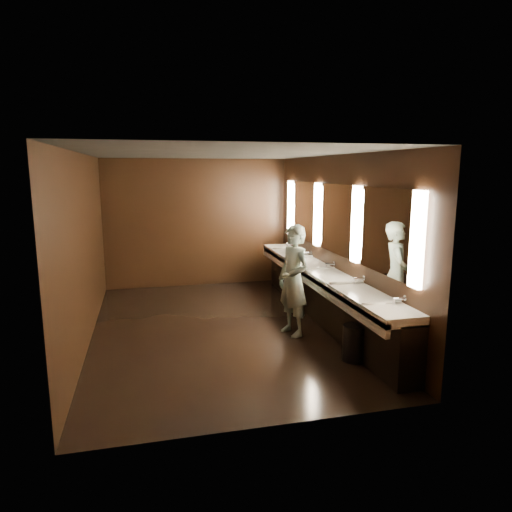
{
  "coord_description": "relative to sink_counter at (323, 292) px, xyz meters",
  "views": [
    {
      "loc": [
        -1.11,
        -7.06,
        2.55
      ],
      "look_at": [
        0.61,
        0.0,
        1.18
      ],
      "focal_mm": 32.0,
      "sensor_mm": 36.0,
      "label": 1
    }
  ],
  "objects": [
    {
      "name": "wall_left",
      "position": [
        -3.79,
        0.0,
        0.9
      ],
      "size": [
        0.02,
        6.0,
        2.8
      ],
      "primitive_type": "cube",
      "color": "black",
      "rests_on": "floor"
    },
    {
      "name": "wall_back",
      "position": [
        -1.79,
        3.0,
        0.9
      ],
      "size": [
        4.0,
        0.02,
        2.8
      ],
      "primitive_type": "cube",
      "color": "black",
      "rests_on": "floor"
    },
    {
      "name": "mirror_band",
      "position": [
        0.19,
        -0.0,
        1.25
      ],
      "size": [
        0.06,
        5.03,
        1.15
      ],
      "color": "#FFE7C1",
      "rests_on": "wall_right"
    },
    {
      "name": "trash_bin",
      "position": [
        -0.22,
        -1.69,
        -0.25
      ],
      "size": [
        0.4,
        0.4,
        0.49
      ],
      "primitive_type": "cylinder",
      "rotation": [
        0.0,
        0.0,
        -0.34
      ],
      "color": "black",
      "rests_on": "floor"
    },
    {
      "name": "wall_front",
      "position": [
        -1.79,
        -3.0,
        0.9
      ],
      "size": [
        4.0,
        0.02,
        2.8
      ],
      "primitive_type": "cube",
      "color": "black",
      "rests_on": "floor"
    },
    {
      "name": "person",
      "position": [
        -0.71,
        -0.52,
        0.37
      ],
      "size": [
        0.6,
        0.73,
        1.74
      ],
      "primitive_type": "imported",
      "rotation": [
        0.0,
        0.0,
        -1.24
      ],
      "color": "#87C1C9",
      "rests_on": "floor"
    },
    {
      "name": "ceiling",
      "position": [
        -1.79,
        0.0,
        2.3
      ],
      "size": [
        4.0,
        6.0,
        0.02
      ],
      "primitive_type": "cube",
      "color": "#2D2D2B",
      "rests_on": "wall_back"
    },
    {
      "name": "wall_right",
      "position": [
        0.21,
        0.0,
        0.9
      ],
      "size": [
        0.02,
        6.0,
        2.8
      ],
      "primitive_type": "cube",
      "color": "black",
      "rests_on": "floor"
    },
    {
      "name": "floor",
      "position": [
        -1.79,
        0.0,
        -0.5
      ],
      "size": [
        6.0,
        6.0,
        0.0
      ],
      "primitive_type": "plane",
      "color": "black",
      "rests_on": "ground"
    },
    {
      "name": "sink_counter",
      "position": [
        0.0,
        0.0,
        0.0
      ],
      "size": [
        0.55,
        5.4,
        1.01
      ],
      "color": "black",
      "rests_on": "floor"
    }
  ]
}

